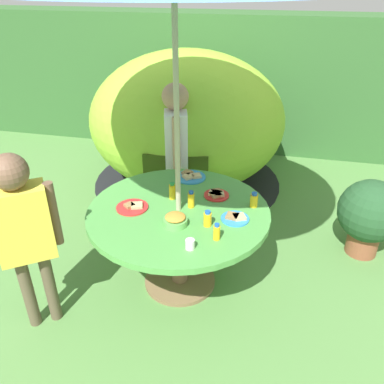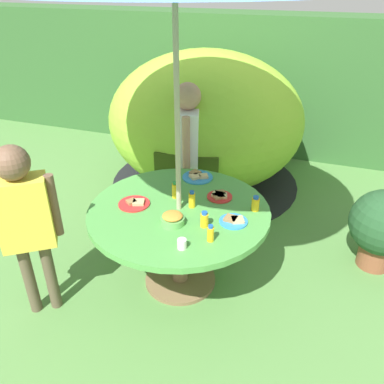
{
  "view_description": "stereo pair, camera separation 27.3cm",
  "coord_description": "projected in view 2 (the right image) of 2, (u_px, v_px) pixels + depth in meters",
  "views": [
    {
      "loc": [
        0.62,
        -2.32,
        2.19
      ],
      "look_at": [
        0.1,
        0.0,
        0.84
      ],
      "focal_mm": 36.75,
      "sensor_mm": 36.0,
      "label": 1
    },
    {
      "loc": [
        0.88,
        -2.24,
        2.19
      ],
      "look_at": [
        0.1,
        0.0,
        0.84
      ],
      "focal_mm": 36.75,
      "sensor_mm": 36.0,
      "label": 2
    }
  ],
  "objects": [
    {
      "name": "snack_bowl",
      "position": [
        173.0,
        219.0,
        2.65
      ],
      "size": [
        0.16,
        0.16,
        0.08
      ],
      "color": "#66B259",
      "rests_on": "garden_table"
    },
    {
      "name": "plate_far_left",
      "position": [
        135.0,
        203.0,
        2.88
      ],
      "size": [
        0.23,
        0.23,
        0.03
      ],
      "color": "red",
      "rests_on": "garden_table"
    },
    {
      "name": "child_in_yellow_shirt",
      "position": [
        24.0,
        213.0,
        2.52
      ],
      "size": [
        0.38,
        0.35,
        1.29
      ],
      "rotation": [
        0.0,
        0.0,
        0.62
      ],
      "color": "brown",
      "rests_on": "ground_plane"
    },
    {
      "name": "wooden_chair",
      "position": [
        175.0,
        153.0,
        4.0
      ],
      "size": [
        0.59,
        0.6,
        1.05
      ],
      "rotation": [
        0.0,
        0.0,
        0.4
      ],
      "color": "brown",
      "rests_on": "ground_plane"
    },
    {
      "name": "juice_bottle_far_right",
      "position": [
        192.0,
        200.0,
        2.83
      ],
      "size": [
        0.05,
        0.05,
        0.13
      ],
      "color": "yellow",
      "rests_on": "garden_table"
    },
    {
      "name": "garden_table",
      "position": [
        179.0,
        222.0,
        2.9
      ],
      "size": [
        1.32,
        1.32,
        0.69
      ],
      "color": "brown",
      "rests_on": "ground_plane"
    },
    {
      "name": "plate_near_left",
      "position": [
        198.0,
        176.0,
        3.25
      ],
      "size": [
        0.25,
        0.25,
        0.03
      ],
      "color": "#338CD8",
      "rests_on": "garden_table"
    },
    {
      "name": "cup_near",
      "position": [
        182.0,
        244.0,
        2.42
      ],
      "size": [
        0.06,
        0.06,
        0.06
      ],
      "primitive_type": "cylinder",
      "color": "white",
      "rests_on": "garden_table"
    },
    {
      "name": "plate_center_front",
      "position": [
        234.0,
        221.0,
        2.68
      ],
      "size": [
        0.2,
        0.2,
        0.03
      ],
      "color": "#338CD8",
      "rests_on": "garden_table"
    },
    {
      "name": "dome_tent",
      "position": [
        205.0,
        121.0,
        4.32
      ],
      "size": [
        2.41,
        2.41,
        1.49
      ],
      "rotation": [
        0.0,
        0.0,
        0.12
      ],
      "color": "#8CC633",
      "rests_on": "ground_plane"
    },
    {
      "name": "hedge_backdrop",
      "position": [
        260.0,
        83.0,
        5.25
      ],
      "size": [
        9.0,
        0.7,
        1.74
      ],
      "primitive_type": "cube",
      "color": "#33602D",
      "rests_on": "ground_plane"
    },
    {
      "name": "juice_bottle_front_edge",
      "position": [
        204.0,
        220.0,
        2.61
      ],
      "size": [
        0.06,
        0.06,
        0.11
      ],
      "color": "yellow",
      "rests_on": "garden_table"
    },
    {
      "name": "juice_bottle_mid_left",
      "position": [
        175.0,
        190.0,
        2.95
      ],
      "size": [
        0.05,
        0.05,
        0.13
      ],
      "color": "yellow",
      "rests_on": "garden_table"
    },
    {
      "name": "juice_bottle_near_right",
      "position": [
        255.0,
        204.0,
        2.79
      ],
      "size": [
        0.06,
        0.06,
        0.11
      ],
      "color": "yellow",
      "rests_on": "garden_table"
    },
    {
      "name": "juice_bottle_center_back",
      "position": [
        211.0,
        234.0,
        2.47
      ],
      "size": [
        0.04,
        0.04,
        0.12
      ],
      "color": "yellow",
      "rests_on": "garden_table"
    },
    {
      "name": "potted_plant",
      "position": [
        383.0,
        225.0,
        3.15
      ],
      "size": [
        0.54,
        0.54,
        0.7
      ],
      "color": "brown",
      "rests_on": "ground_plane"
    },
    {
      "name": "ground_plane",
      "position": [
        180.0,
        281.0,
        3.18
      ],
      "size": [
        10.0,
        10.0,
        0.02
      ],
      "primitive_type": "cube",
      "color": "#548442"
    },
    {
      "name": "plate_mid_right",
      "position": [
        220.0,
        196.0,
        2.97
      ],
      "size": [
        0.19,
        0.19,
        0.03
      ],
      "color": "red",
      "rests_on": "garden_table"
    },
    {
      "name": "child_in_white_shirt",
      "position": [
        188.0,
        138.0,
        3.53
      ],
      "size": [
        0.28,
        0.45,
        1.37
      ],
      "rotation": [
        0.0,
        0.0,
        -1.3
      ],
      "color": "navy",
      "rests_on": "ground_plane"
    }
  ]
}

